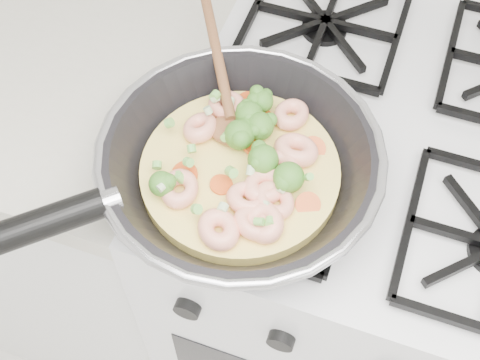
% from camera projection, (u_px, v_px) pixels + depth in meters
% --- Properties ---
extents(stove, '(0.60, 0.60, 0.92)m').
position_uv_depth(stove, '(353.00, 267.00, 1.26)').
color(stove, white).
rests_on(stove, ground).
extents(skillet, '(0.44, 0.51, 0.09)m').
position_uv_depth(skillet, '(237.00, 166.00, 0.79)').
color(skillet, black).
rests_on(skillet, stove).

